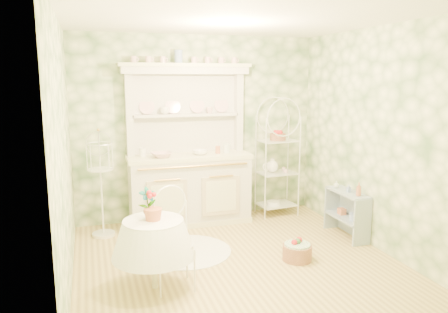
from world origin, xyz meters
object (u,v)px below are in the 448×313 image
object	(u,v)px
side_shelf	(347,216)
cafe_chair	(174,248)
round_table	(154,259)
floor_basket	(297,251)
bakers_rack	(277,161)
kitchen_dresser	(189,145)
birdcage_stand	(101,181)

from	to	relation	value
side_shelf	cafe_chair	bearing A→B (deg)	-166.41
cafe_chair	round_table	bearing A→B (deg)	152.86
cafe_chair	floor_basket	size ratio (longest dim) A/B	2.59
side_shelf	cafe_chair	world-z (taller)	cafe_chair
bakers_rack	floor_basket	bearing A→B (deg)	-112.26
kitchen_dresser	side_shelf	xyz separation A→B (m)	(1.87, -1.17, -0.87)
round_table	side_shelf	bearing A→B (deg)	14.56
cafe_chair	floor_basket	world-z (taller)	cafe_chair
birdcage_stand	cafe_chair	bearing A→B (deg)	-70.07
bakers_rack	side_shelf	distance (m)	1.39
side_shelf	round_table	distance (m)	2.75
side_shelf	kitchen_dresser	bearing A→B (deg)	144.84
side_shelf	bakers_rack	bearing A→B (deg)	109.48
floor_basket	cafe_chair	bearing A→B (deg)	-171.07
floor_basket	birdcage_stand	bearing A→B (deg)	144.75
kitchen_dresser	bakers_rack	xyz separation A→B (m)	(1.38, 0.01, -0.30)
bakers_rack	round_table	bearing A→B (deg)	-145.37
birdcage_stand	round_table	bearing A→B (deg)	-75.38
side_shelf	round_table	xyz separation A→B (m)	(-2.66, -0.69, 0.03)
cafe_chair	birdcage_stand	distance (m)	1.87
side_shelf	cafe_chair	size ratio (longest dim) A/B	0.78
side_shelf	floor_basket	xyz separation A→B (m)	(-0.98, -0.51, -0.18)
cafe_chair	floor_basket	distance (m)	1.54
round_table	bakers_rack	bearing A→B (deg)	40.68
kitchen_dresser	bakers_rack	distance (m)	1.41
cafe_chair	side_shelf	bearing A→B (deg)	4.97
birdcage_stand	floor_basket	bearing A→B (deg)	-35.25
round_table	floor_basket	size ratio (longest dim) A/B	1.89
birdcage_stand	side_shelf	bearing A→B (deg)	-17.71
kitchen_dresser	cafe_chair	xyz separation A→B (m)	(-0.60, -1.91, -0.73)
bakers_rack	round_table	xyz separation A→B (m)	(-2.17, -1.86, -0.54)
kitchen_dresser	bakers_rack	bearing A→B (deg)	0.35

